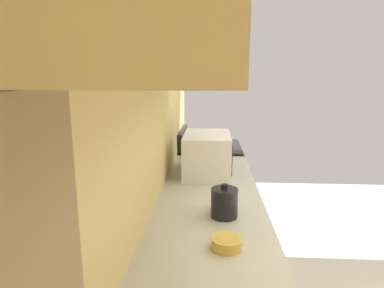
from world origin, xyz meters
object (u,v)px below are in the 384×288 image
at_px(oven_range, 210,188).
at_px(kettle, 224,202).
at_px(microwave, 207,154).
at_px(bowl, 227,242).

bearing_deg(oven_range, kettle, -177.49).
relative_size(microwave, bowl, 3.85).
bearing_deg(kettle, oven_range, 2.51).
height_order(microwave, kettle, microwave).
height_order(microwave, bowl, microwave).
relative_size(oven_range, bowl, 8.25).
bearing_deg(microwave, oven_range, -1.65).
height_order(oven_range, bowl, oven_range).
relative_size(bowl, kettle, 0.69).
xyz_separation_m(oven_range, kettle, (-1.62, -0.07, 0.50)).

